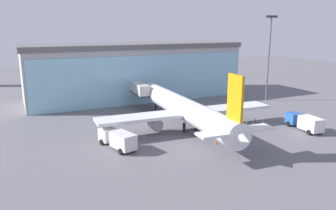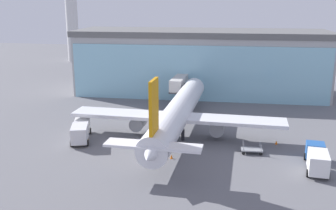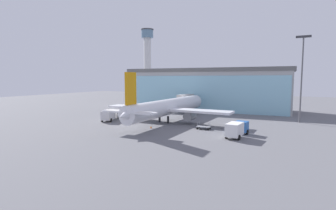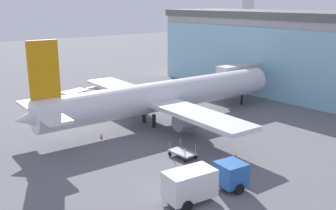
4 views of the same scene
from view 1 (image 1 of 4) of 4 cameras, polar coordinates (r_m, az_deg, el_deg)
name	(u,v)px [view 1 (image 1 of 4)]	position (r m, az deg, el deg)	size (l,w,h in m)	color
ground	(201,138)	(52.94, 5.70, -5.81)	(240.00, 240.00, 0.00)	slate
terminal_building	(135,71)	(82.82, -5.78, 5.98)	(53.95, 18.21, 13.59)	#AAAAAA
jet_bridge	(137,88)	(73.62, -5.50, 3.00)	(2.56, 12.45, 5.55)	beige
apron_light_mast	(269,52)	(81.89, 17.20, 8.89)	(3.20, 0.40, 20.04)	#59595E
airplane	(185,109)	(57.14, 2.99, -0.73)	(31.48, 37.78, 11.47)	silver
catering_truck	(118,139)	(48.63, -8.70, -5.83)	(4.38, 7.62, 2.65)	silver
fuel_truck	(305,122)	(61.11, 22.76, -2.75)	(2.95, 7.44, 2.65)	#2659A5
baggage_cart	(255,126)	(59.21, 14.83, -3.61)	(2.93, 1.83, 1.50)	gray
safety_cone_nose	(216,142)	(50.67, 8.37, -6.45)	(0.36, 0.36, 0.55)	orange
safety_cone_wingtip	(256,120)	(64.41, 15.04, -2.47)	(0.36, 0.36, 0.55)	orange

